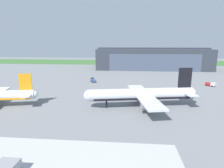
% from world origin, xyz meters
% --- Properties ---
extents(ground_plane, '(440.00, 440.00, 0.00)m').
position_xyz_m(ground_plane, '(0.00, 0.00, 0.00)').
color(ground_plane, slate).
extents(grass_field_strip, '(440.00, 56.00, 0.08)m').
position_xyz_m(grass_field_strip, '(0.00, 156.31, 0.04)').
color(grass_field_strip, '#3E6C35').
rests_on(grass_field_strip, ground_plane).
extents(maintenance_hangar, '(93.97, 32.49, 18.19)m').
position_xyz_m(maintenance_hangar, '(12.39, 102.64, 8.64)').
color(maintenance_hangar, '#2D333D').
rests_on(maintenance_hangar, ground_plane).
extents(airliner_near_right, '(39.17, 31.13, 13.62)m').
position_xyz_m(airliner_near_right, '(-3.41, 1.28, 4.42)').
color(airliner_near_right, silver).
rests_on(airliner_near_right, ground_plane).
extents(baggage_tug, '(4.53, 5.13, 2.06)m').
position_xyz_m(baggage_tug, '(34.83, 36.53, 1.06)').
color(baggage_tug, silver).
rests_on(baggage_tug, ground_plane).
extents(stair_truck, '(3.57, 4.81, 2.32)m').
position_xyz_m(stair_truck, '(-28.24, 41.63, 1.14)').
color(stair_truck, '#2D2D33').
rests_on(stair_truck, ground_plane).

